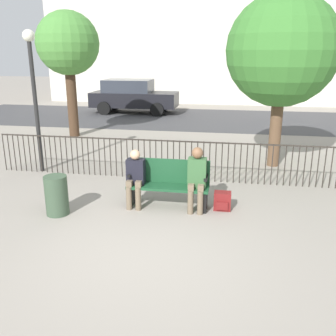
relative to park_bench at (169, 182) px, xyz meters
name	(u,v)px	position (x,y,z in m)	size (l,w,h in m)	color
ground_plane	(148,252)	(0.00, -1.82, -0.49)	(80.00, 80.00, 0.00)	gray
park_bench	(169,182)	(0.00, 0.00, 0.00)	(1.56, 0.45, 0.92)	#194728
seated_person_0	(135,175)	(-0.63, -0.13, 0.14)	(0.34, 0.39, 1.13)	brown
seated_person_1	(197,176)	(0.55, -0.13, 0.20)	(0.34, 0.39, 1.23)	brown
backpack	(222,201)	(1.04, -0.01, -0.31)	(0.32, 0.26, 0.35)	maroon
fence_railing	(180,157)	(-0.02, 1.60, 0.07)	(9.01, 0.03, 0.95)	#2D2823
tree_0	(68,45)	(-4.44, 5.77, 2.64)	(2.12, 2.12, 4.24)	#422D1E
tree_1	(282,51)	(2.27, 3.20, 2.43)	(2.75, 2.75, 4.31)	brown
lamp_post	(33,80)	(-3.57, 1.71, 1.78)	(0.28, 0.28, 3.40)	black
street_surface	(207,119)	(0.00, 10.18, -0.48)	(24.00, 6.00, 0.01)	#3D3D3F
parked_car_0	(133,96)	(-3.75, 11.39, 0.35)	(4.20, 1.94, 1.62)	black
trash_bin	(57,195)	(-1.97, -0.73, -0.12)	(0.42, 0.42, 0.74)	#384C38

